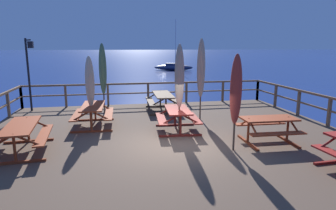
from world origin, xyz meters
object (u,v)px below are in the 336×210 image
picnic_table_back_left (178,115)px  lamp_post_hooked (29,64)px  picnic_table_mid_centre (269,125)px  picnic_table_front_left (93,111)px  patio_umbrella_tall_mid_right (179,77)px  patio_umbrella_short_back (103,69)px  sailboat_distant (173,67)px  patio_umbrella_tall_back_left (90,82)px  patio_umbrella_short_front (201,69)px  picnic_table_mid_right (21,132)px  patio_umbrella_tall_mid_left (236,90)px  picnic_table_mid_left (163,98)px

picnic_table_back_left → lamp_post_hooked: 7.21m
picnic_table_mid_centre → picnic_table_front_left: bearing=151.1°
picnic_table_front_left → lamp_post_hooked: lamp_post_hooked is taller
patio_umbrella_tall_mid_right → patio_umbrella_short_back: bearing=127.9°
sailboat_distant → lamp_post_hooked: bearing=-112.4°
patio_umbrella_tall_back_left → patio_umbrella_short_front: patio_umbrella_short_front is taller
picnic_table_mid_right → patio_umbrella_tall_mid_right: bearing=13.8°
patio_umbrella_tall_mid_left → lamp_post_hooked: bearing=136.8°
patio_umbrella_short_front → picnic_table_mid_left: bearing=122.2°
picnic_table_front_left → picnic_table_mid_left: same height
picnic_table_mid_centre → patio_umbrella_tall_mid_left: bearing=-161.2°
lamp_post_hooked → sailboat_distant: bearing=67.6°
picnic_table_back_left → sailboat_distant: 36.40m
picnic_table_mid_right → patio_umbrella_tall_mid_left: (5.76, -0.96, 1.14)m
picnic_table_front_left → picnic_table_mid_left: bearing=35.6°
patio_umbrella_short_front → patio_umbrella_tall_mid_left: patio_umbrella_short_front is taller
picnic_table_mid_centre → patio_umbrella_tall_back_left: patio_umbrella_tall_back_left is taller
patio_umbrella_tall_mid_left → sailboat_distant: size_ratio=0.35×
picnic_table_mid_left → patio_umbrella_short_front: size_ratio=0.70×
picnic_table_back_left → patio_umbrella_tall_mid_right: bearing=-54.1°
picnic_table_mid_left → picnic_table_back_left: 3.28m
picnic_table_mid_left → picnic_table_mid_centre: (2.35, -5.01, -0.02)m
sailboat_distant → picnic_table_back_left: bearing=-101.6°
picnic_table_mid_centre → sailboat_distant: 37.71m
picnic_table_mid_left → sailboat_distant: 33.18m
picnic_table_mid_centre → patio_umbrella_short_back: 7.13m
picnic_table_mid_centre → patio_umbrella_tall_mid_left: patio_umbrella_tall_mid_left is taller
picnic_table_front_left → patio_umbrella_short_front: patio_umbrella_short_front is taller
picnic_table_front_left → picnic_table_mid_left: size_ratio=0.92×
sailboat_distant → patio_umbrella_tall_mid_right: bearing=-101.5°
patio_umbrella_tall_back_left → patio_umbrella_tall_mid_left: size_ratio=0.95×
picnic_table_mid_centre → patio_umbrella_short_back: (-4.93, 4.97, 1.35)m
picnic_table_front_left → patio_umbrella_tall_mid_left: bearing=-40.0°
picnic_table_back_left → patio_umbrella_tall_back_left: size_ratio=0.71×
patio_umbrella_tall_back_left → patio_umbrella_tall_mid_left: (4.05, -3.34, 0.09)m
patio_umbrella_short_back → sailboat_distant: (9.85, 32.41, -2.26)m
picnic_table_back_left → picnic_table_mid_left: bearing=89.0°
picnic_table_mid_left → sailboat_distant: bearing=77.4°
patio_umbrella_short_front → patio_umbrella_tall_mid_right: 1.90m
picnic_table_mid_left → picnic_table_mid_right: size_ratio=1.01×
sailboat_distant → picnic_table_front_left: bearing=-106.5°
patio_umbrella_short_front → lamp_post_hooked: 7.43m
picnic_table_back_left → lamp_post_hooked: size_ratio=0.56×
picnic_table_front_left → lamp_post_hooked: bearing=132.8°
patio_umbrella_tall_mid_left → sailboat_distant: 38.38m
picnic_table_mid_left → picnic_table_back_left: (-0.06, -3.28, -0.01)m
picnic_table_mid_left → patio_umbrella_tall_mid_left: patio_umbrella_tall_mid_left is taller
lamp_post_hooked → patio_umbrella_short_front: bearing=-21.9°
picnic_table_front_left → picnic_table_back_left: bearing=-22.4°
patio_umbrella_tall_back_left → patio_umbrella_tall_mid_left: patio_umbrella_tall_mid_left is taller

